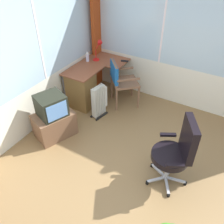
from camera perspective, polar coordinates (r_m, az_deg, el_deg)
ground at (r=3.50m, az=5.79°, el=-19.27°), size 5.77×5.35×0.06m
north_window_panel at (r=3.77m, az=-24.87°, el=8.30°), size 4.77×0.07×2.52m
east_window_panel at (r=4.58m, az=20.48°, el=14.35°), size 0.07×4.35×2.52m
curtain_corner at (r=5.21m, az=-3.54°, el=18.67°), size 0.35×0.09×2.42m
desk at (r=4.79m, az=-6.94°, el=5.87°), size 1.26×0.83×0.73m
desk_lamp at (r=4.96m, az=-2.88°, el=15.13°), size 0.23×0.20×0.41m
tv_remote at (r=4.97m, az=2.99°, el=11.91°), size 0.08×0.16×0.02m
spray_bottle at (r=4.96m, az=-5.83°, el=12.90°), size 0.06×0.06×0.22m
wooden_armchair at (r=4.67m, az=1.72°, el=8.04°), size 0.68×0.68×0.91m
office_chair at (r=3.26m, az=15.21°, el=-8.60°), size 0.62×0.58×1.06m
tv_on_stand at (r=4.14m, az=-13.62°, el=-1.49°), size 0.76×0.64×0.80m
space_heater at (r=4.49m, az=-2.94°, el=2.61°), size 0.37×0.23×0.64m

